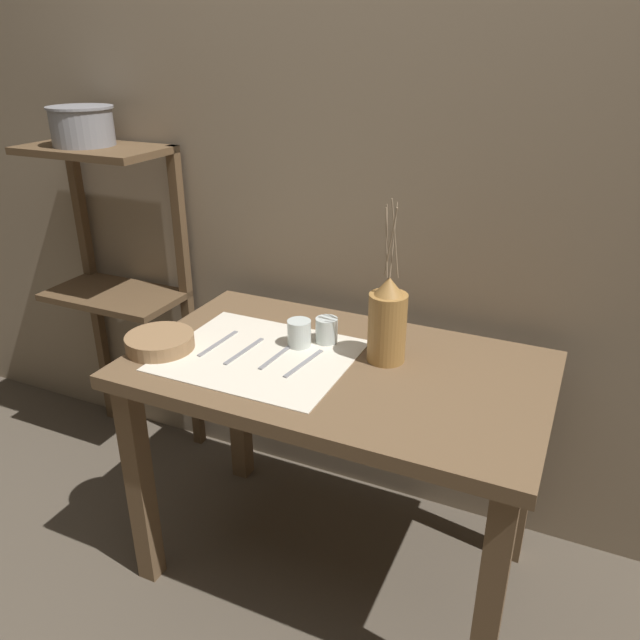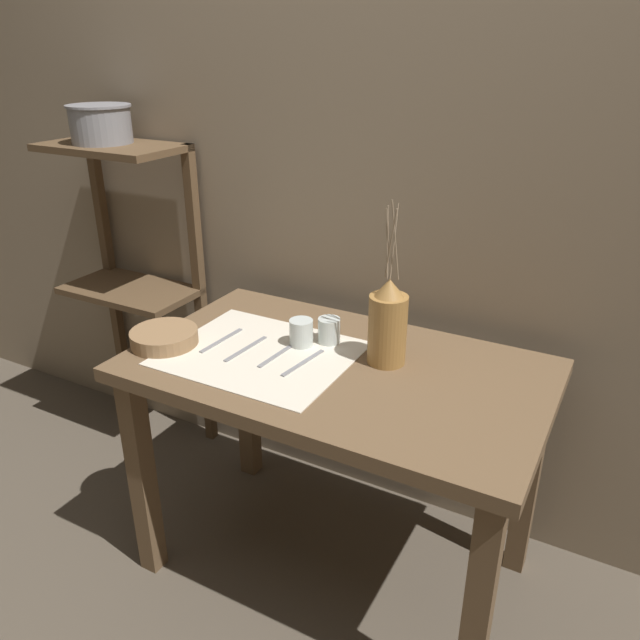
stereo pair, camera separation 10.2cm
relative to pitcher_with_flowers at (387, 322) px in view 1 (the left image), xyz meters
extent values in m
plane|color=brown|center=(-0.11, -0.08, -0.84)|extent=(12.00, 12.00, 0.00)
cube|color=gray|center=(-0.11, 0.37, 0.36)|extent=(7.00, 0.06, 2.40)
cube|color=brown|center=(-0.11, -0.08, -0.13)|extent=(1.13, 0.67, 0.04)
cube|color=brown|center=(-0.62, -0.35, -0.50)|extent=(0.06, 0.06, 0.68)
cube|color=brown|center=(0.39, -0.35, -0.50)|extent=(0.06, 0.06, 0.68)
cube|color=brown|center=(-0.62, 0.20, -0.50)|extent=(0.06, 0.06, 0.68)
cube|color=brown|center=(0.39, 0.20, -0.50)|extent=(0.06, 0.06, 0.68)
cube|color=brown|center=(-1.12, 0.18, 0.35)|extent=(0.50, 0.28, 0.02)
cube|color=brown|center=(-1.12, 0.18, -0.18)|extent=(0.50, 0.28, 0.02)
cube|color=brown|center=(-1.35, 0.30, -0.24)|extent=(0.04, 0.04, 1.20)
cube|color=brown|center=(-0.89, 0.30, -0.24)|extent=(0.04, 0.04, 1.20)
cube|color=beige|center=(-0.33, -0.12, -0.11)|extent=(0.51, 0.43, 0.00)
cylinder|color=olive|center=(0.00, 0.00, -0.02)|extent=(0.10, 0.10, 0.19)
cone|color=olive|center=(0.00, 0.00, 0.10)|extent=(0.08, 0.08, 0.05)
cylinder|color=#847056|center=(-0.02, 0.02, 0.22)|extent=(0.01, 0.01, 0.18)
cylinder|color=#847056|center=(0.00, 0.01, 0.23)|extent=(0.00, 0.03, 0.19)
cylinder|color=#847056|center=(-0.01, 0.00, 0.22)|extent=(0.02, 0.01, 0.18)
cylinder|color=#847056|center=(0.00, -0.01, 0.23)|extent=(0.04, 0.03, 0.19)
cylinder|color=#847056|center=(0.01, 0.00, 0.23)|extent=(0.03, 0.02, 0.21)
cylinder|color=#8E6B47|center=(-0.60, -0.21, -0.09)|extent=(0.19, 0.19, 0.04)
cylinder|color=silver|center=(-0.25, -0.03, -0.07)|extent=(0.07, 0.07, 0.08)
cylinder|color=silver|center=(-0.19, 0.03, -0.07)|extent=(0.06, 0.06, 0.07)
cube|color=gray|center=(-0.47, -0.12, -0.11)|extent=(0.02, 0.18, 0.00)
cube|color=gray|center=(-0.38, -0.13, -0.11)|extent=(0.03, 0.18, 0.00)
cube|color=gray|center=(-0.28, -0.11, -0.11)|extent=(0.02, 0.18, 0.00)
sphere|color=gray|center=(-0.27, -0.02, -0.11)|extent=(0.02, 0.02, 0.02)
cube|color=gray|center=(-0.19, -0.12, -0.11)|extent=(0.04, 0.18, 0.00)
cylinder|color=gray|center=(-1.15, 0.18, 0.43)|extent=(0.20, 0.20, 0.13)
cylinder|color=gray|center=(-1.15, 0.18, 0.49)|extent=(0.22, 0.22, 0.01)
camera|label=1|loc=(0.47, -1.46, 0.69)|focal=35.00mm
camera|label=2|loc=(0.56, -1.41, 0.69)|focal=35.00mm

